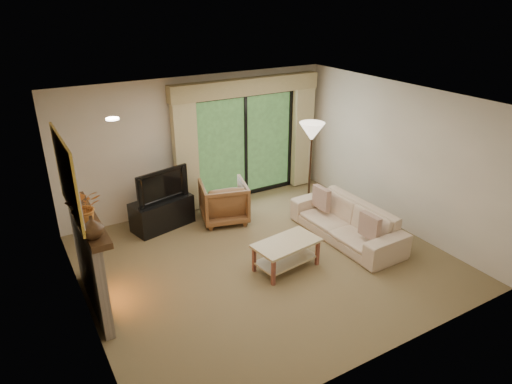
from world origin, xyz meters
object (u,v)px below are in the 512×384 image
armchair (224,202)px  sofa (346,222)px  coffee_table (286,255)px  media_console (162,213)px

armchair → sofa: (1.54, -1.70, -0.07)m
armchair → coffee_table: (0.10, -1.96, -0.16)m
armchair → media_console: bearing=-1.8°
media_console → coffee_table: bearing=-76.0°
armchair → coffee_table: bearing=108.2°
sofa → coffee_table: (-1.44, -0.27, -0.09)m
sofa → armchair: bearing=-138.9°
armchair → coffee_table: size_ratio=0.83×
media_console → sofa: size_ratio=0.51×
armchair → sofa: size_ratio=0.39×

